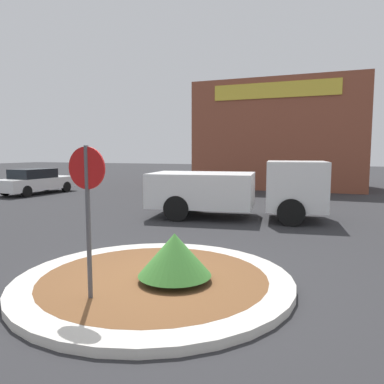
% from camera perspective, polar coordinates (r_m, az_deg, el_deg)
% --- Properties ---
extents(ground_plane, '(120.00, 120.00, 0.00)m').
position_cam_1_polar(ground_plane, '(6.88, -5.75, -13.80)').
color(ground_plane, '#2D2D30').
extents(traffic_island, '(4.89, 4.89, 0.14)m').
position_cam_1_polar(traffic_island, '(6.86, -5.76, -13.26)').
color(traffic_island, beige).
rests_on(traffic_island, ground_plane).
extents(stop_sign, '(0.63, 0.07, 2.44)m').
position_cam_1_polar(stop_sign, '(5.73, -15.62, -0.93)').
color(stop_sign, '#4C4C51').
rests_on(stop_sign, ground_plane).
extents(island_shrub, '(1.26, 1.26, 0.83)m').
position_cam_1_polar(island_shrub, '(6.45, -2.67, -9.46)').
color(island_shrub, brown).
rests_on(island_shrub, traffic_island).
extents(utility_truck, '(6.30, 3.15, 2.02)m').
position_cam_1_polar(utility_truck, '(13.26, 7.22, 0.52)').
color(utility_truck, white).
rests_on(utility_truck, ground_plane).
extents(storefront_building, '(10.42, 6.07, 6.71)m').
position_cam_1_polar(storefront_building, '(25.73, 13.43, 8.27)').
color(storefront_building, brown).
rests_on(storefront_building, ground_plane).
extents(parked_sedan_white, '(2.01, 4.66, 1.40)m').
position_cam_1_polar(parked_sedan_white, '(22.56, -22.69, 1.52)').
color(parked_sedan_white, silver).
rests_on(parked_sedan_white, ground_plane).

